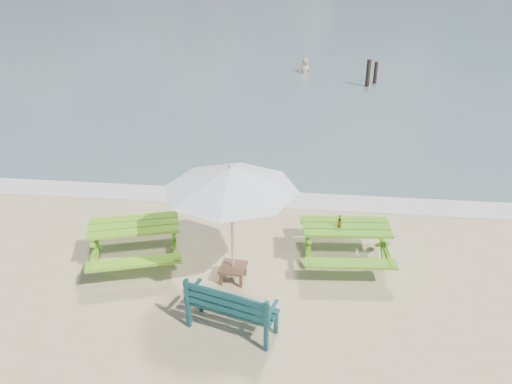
# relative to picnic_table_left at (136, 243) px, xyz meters

# --- Properties ---
(foam_strip) EXTENTS (22.00, 0.90, 0.01)m
(foam_strip) POSITION_rel_picnic_table_left_xyz_m (2.37, 3.00, -0.40)
(foam_strip) COLOR silver
(foam_strip) RESTS_ON ground
(picnic_table_left) EXTENTS (2.27, 2.41, 0.85)m
(picnic_table_left) POSITION_rel_picnic_table_left_xyz_m (0.00, 0.00, 0.00)
(picnic_table_left) COLOR #6BB41B
(picnic_table_left) RESTS_ON ground
(picnic_table_right) EXTENTS (1.88, 2.06, 0.83)m
(picnic_table_right) POSITION_rel_picnic_table_left_xyz_m (4.25, 0.44, -0.01)
(picnic_table_right) COLOR #4F9716
(picnic_table_right) RESTS_ON ground
(park_bench) EXTENTS (1.61, 0.94, 0.94)m
(park_bench) POSITION_rel_picnic_table_left_xyz_m (2.27, -1.85, -0.12)
(park_bench) COLOR #0F3B40
(park_bench) RESTS_ON ground
(side_table) EXTENTS (0.53, 0.53, 0.32)m
(side_table) POSITION_rel_picnic_table_left_xyz_m (2.08, -0.47, -0.24)
(side_table) COLOR brown
(side_table) RESTS_ON ground
(patio_umbrella) EXTENTS (2.67, 2.67, 2.42)m
(patio_umbrella) POSITION_rel_picnic_table_left_xyz_m (2.08, -0.47, 1.79)
(patio_umbrella) COLOR silver
(patio_umbrella) RESTS_ON ground
(beer_bottle) EXTENTS (0.07, 0.07, 0.27)m
(beer_bottle) POSITION_rel_picnic_table_left_xyz_m (4.10, 0.38, 0.51)
(beer_bottle) COLOR #8A5614
(beer_bottle) RESTS_ON picnic_table_right
(swimmer) EXTENTS (0.75, 0.57, 1.83)m
(swimmer) POSITION_rel_picnic_table_left_xyz_m (3.05, 17.09, -0.61)
(swimmer) COLOR tan
(swimmer) RESTS_ON ground
(mooring_pilings) EXTENTS (0.59, 0.79, 1.42)m
(mooring_pilings) POSITION_rel_picnic_table_left_xyz_m (6.12, 14.84, 0.06)
(mooring_pilings) COLOR black
(mooring_pilings) RESTS_ON ground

